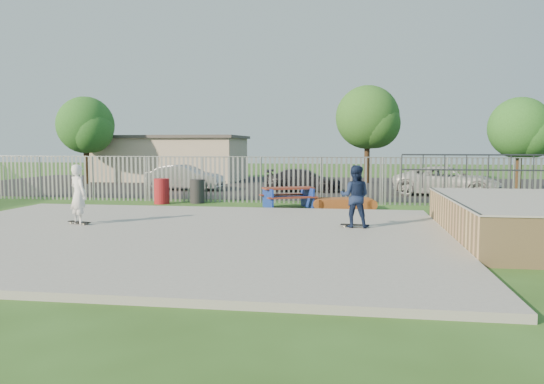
# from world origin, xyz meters

# --- Properties ---
(ground) EXTENTS (120.00, 120.00, 0.00)m
(ground) POSITION_xyz_m (0.00, 0.00, 0.00)
(ground) COLOR #2D501B
(ground) RESTS_ON ground
(concrete_slab) EXTENTS (15.00, 12.00, 0.15)m
(concrete_slab) POSITION_xyz_m (0.00, 0.00, 0.07)
(concrete_slab) COLOR gray
(concrete_slab) RESTS_ON ground
(quarter_pipe) EXTENTS (5.50, 7.05, 2.19)m
(quarter_pipe) POSITION_xyz_m (9.50, 1.04, 0.56)
(quarter_pipe) COLOR tan
(quarter_pipe) RESTS_ON ground
(fence) EXTENTS (26.04, 16.02, 2.00)m
(fence) POSITION_xyz_m (1.00, 4.59, 1.00)
(fence) COLOR gray
(fence) RESTS_ON ground
(picnic_table) EXTENTS (2.45, 2.27, 0.83)m
(picnic_table) POSITION_xyz_m (2.40, 7.24, 0.42)
(picnic_table) COLOR #5F271B
(picnic_table) RESTS_ON ground
(funbox) EXTENTS (2.19, 1.33, 0.41)m
(funbox) POSITION_xyz_m (4.62, 7.29, 0.21)
(funbox) COLOR brown
(funbox) RESTS_ON ground
(trash_bin_red) EXTENTS (0.65, 0.65, 1.08)m
(trash_bin_red) POSITION_xyz_m (-3.14, 7.99, 0.54)
(trash_bin_red) COLOR maroon
(trash_bin_red) RESTS_ON ground
(trash_bin_grey) EXTENTS (0.62, 0.62, 1.04)m
(trash_bin_grey) POSITION_xyz_m (-1.70, 8.45, 0.52)
(trash_bin_grey) COLOR #232426
(trash_bin_grey) RESTS_ON ground
(parking_lot) EXTENTS (40.00, 18.00, 0.02)m
(parking_lot) POSITION_xyz_m (0.00, 19.00, 0.01)
(parking_lot) COLOR black
(parking_lot) RESTS_ON ground
(car_silver) EXTENTS (4.36, 1.76, 1.41)m
(car_silver) POSITION_xyz_m (-4.26, 14.66, 0.72)
(car_silver) COLOR #A8A8AC
(car_silver) RESTS_ON parking_lot
(car_dark) EXTENTS (4.22, 1.81, 1.21)m
(car_dark) POSITION_xyz_m (2.37, 14.84, 0.62)
(car_dark) COLOR black
(car_dark) RESTS_ON parking_lot
(car_white) EXTENTS (5.64, 3.74, 1.44)m
(car_white) POSITION_xyz_m (9.61, 13.51, 0.74)
(car_white) COLOR silver
(car_white) RESTS_ON parking_lot
(building) EXTENTS (10.40, 6.40, 3.20)m
(building) POSITION_xyz_m (-8.00, 23.00, 1.61)
(building) COLOR #C6B498
(building) RESTS_ON ground
(tree_left) EXTENTS (3.66, 3.66, 5.65)m
(tree_left) POSITION_xyz_m (-12.19, 18.65, 3.80)
(tree_left) COLOR #3B2917
(tree_left) RESTS_ON ground
(tree_mid) EXTENTS (4.18, 4.18, 6.44)m
(tree_mid) POSITION_xyz_m (5.88, 22.08, 4.34)
(tree_mid) COLOR #3F2B19
(tree_mid) RESTS_ON ground
(tree_right) EXTENTS (3.29, 3.29, 5.08)m
(tree_right) POSITION_xyz_m (13.77, 16.53, 3.41)
(tree_right) COLOR #422F1A
(tree_right) RESTS_ON ground
(skateboard_a) EXTENTS (0.82, 0.28, 0.08)m
(skateboard_a) POSITION_xyz_m (5.01, 1.64, 0.19)
(skateboard_a) COLOR black
(skateboard_a) RESTS_ON concrete_slab
(skateboard_b) EXTENTS (0.82, 0.48, 0.08)m
(skateboard_b) POSITION_xyz_m (-3.12, 0.99, 0.19)
(skateboard_b) COLOR black
(skateboard_b) RESTS_ON concrete_slab
(skater_navy) EXTENTS (0.93, 0.76, 1.78)m
(skater_navy) POSITION_xyz_m (5.01, 1.64, 1.04)
(skater_navy) COLOR #142040
(skater_navy) RESTS_ON concrete_slab
(skater_white) EXTENTS (0.78, 0.70, 1.78)m
(skater_white) POSITION_xyz_m (-3.12, 0.99, 1.04)
(skater_white) COLOR white
(skater_white) RESTS_ON concrete_slab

